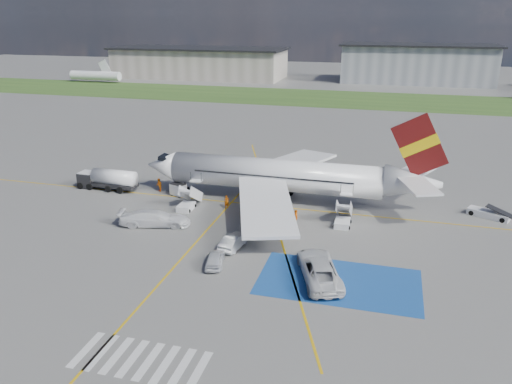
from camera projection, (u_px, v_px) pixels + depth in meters
ground at (242, 249)px, 49.63m from camera, size 400.00×400.00×0.00m
grass_strip at (342, 99)px, 135.88m from camera, size 400.00×30.00×0.01m
taxiway_line_main at (271, 206)px, 60.53m from camera, size 120.00×0.20×0.01m
taxiway_line_cross at (151, 293)px, 41.79m from camera, size 0.20×60.00×0.01m
taxiway_line_diag at (271, 206)px, 60.53m from camera, size 20.71×56.45×0.01m
staging_box at (339, 282)px, 43.53m from camera, size 14.00×8.00×0.01m
crosswalk at (141, 360)px, 33.73m from camera, size 9.00×4.00×0.01m
terminal_west at (200, 63)px, 179.54m from camera, size 60.00×22.00×10.00m
terminal_centre at (417, 64)px, 165.23m from camera, size 48.00×18.00×12.00m
airliner at (287, 176)px, 60.82m from camera, size 36.81×32.95×11.92m
airstairs_fwd at (187, 204)px, 59.67m from camera, size 1.90×5.20×3.60m
airstairs_aft at (343, 219)px, 55.10m from camera, size 1.90×5.20×3.60m
fuel_tanker at (108, 181)px, 65.95m from camera, size 8.25×2.58×2.79m
gpu_cart at (178, 190)px, 63.77m from camera, size 2.28×1.87×1.65m
belt_loader at (489, 214)px, 57.18m from camera, size 4.95×3.31×1.45m
car_silver_a at (215, 259)px, 46.18m from camera, size 2.34×4.12×1.32m
car_silver_b at (234, 241)px, 49.64m from camera, size 2.16×4.52×1.43m
van_white_a at (319, 266)px, 43.80m from camera, size 4.96×7.07×2.42m
van_white_b at (154, 216)px, 54.69m from camera, size 6.21×3.63×2.28m
crew_fwd at (227, 202)px, 59.66m from camera, size 0.71×0.67×1.63m
crew_nose at (159, 185)px, 65.21m from camera, size 1.08×1.10×1.78m
crew_aft at (296, 218)px, 54.58m from camera, size 0.72×1.20×1.92m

